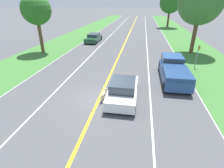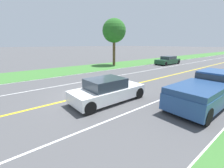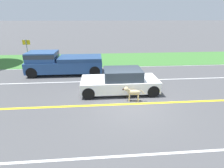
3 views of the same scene
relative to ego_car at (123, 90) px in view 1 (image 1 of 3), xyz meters
name	(u,v)px [view 1 (image 1 of 3)]	position (x,y,z in m)	size (l,w,h in m)	color
ground_plane	(99,99)	(-1.61, -0.36, -0.65)	(400.00, 400.00, 0.00)	#4C4C4F
centre_divider_line	(99,99)	(-1.61, -0.36, -0.64)	(0.18, 160.00, 0.01)	yellow
lane_edge_line_right	(207,108)	(5.39, -0.36, -0.64)	(0.14, 160.00, 0.01)	white
lane_edge_line_left	(9,91)	(-8.61, -0.36, -0.64)	(0.14, 160.00, 0.01)	white
lane_dash_same_dir	(151,103)	(1.89, -0.36, -0.64)	(0.10, 160.00, 0.01)	white
lane_dash_oncoming	(52,95)	(-5.11, -0.36, -0.64)	(0.10, 160.00, 0.01)	white
ego_car	(123,90)	(0.00, 0.00, 0.00)	(1.92, 4.40, 1.39)	white
dog	(104,94)	(-1.26, -0.46, -0.15)	(0.35, 1.16, 0.81)	#D1B784
pickup_truck	(173,70)	(3.87, 4.02, 0.24)	(2.04, 5.61, 1.73)	#284C84
oncoming_car	(94,38)	(-6.85, 17.98, -0.02)	(1.93, 4.75, 1.33)	#1E472D
roadside_tree_right_near	(201,2)	(7.50, 13.24, 5.37)	(5.16, 5.16, 8.62)	brown
roadside_tree_right_far	(170,2)	(7.40, 38.30, 5.26)	(5.15, 5.15, 8.51)	brown
roadside_tree_left_near	(36,10)	(-11.73, 10.38, 4.53)	(3.56, 3.56, 7.01)	brown
street_sign	(198,54)	(6.58, 7.44, 0.82)	(0.11, 0.64, 2.32)	gray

